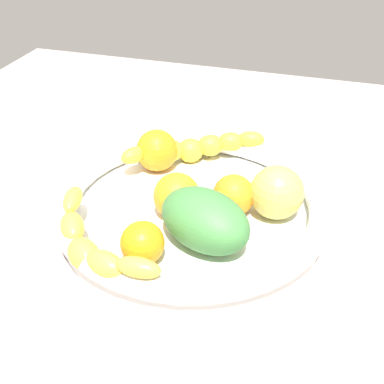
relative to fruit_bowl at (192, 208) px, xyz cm
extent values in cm
cube|color=#A4938D|center=(0.00, 0.00, -4.22)|extent=(120.00, 120.00, 3.00)
cylinder|color=white|center=(0.00, 0.00, -1.54)|extent=(34.33, 34.33, 2.36)
torus|color=white|center=(0.00, 0.00, 1.10)|extent=(36.37, 36.37, 2.93)
ellipsoid|color=yellow|center=(15.88, -4.59, 3.11)|extent=(3.00, 4.33, 2.43)
ellipsoid|color=yellow|center=(15.20, -1.55, 2.57)|extent=(3.89, 4.66, 2.87)
ellipsoid|color=yellow|center=(14.10, 1.37, 2.04)|extent=(4.67, 5.02, 3.30)
ellipsoid|color=yellow|center=(12.60, 4.10, 1.51)|extent=(5.31, 5.40, 3.74)
ellipsoid|color=yellow|center=(10.74, 6.59, 2.04)|extent=(5.12, 5.19, 3.30)
ellipsoid|color=yellow|center=(8.54, 8.80, 2.57)|extent=(4.91, 4.80, 2.87)
ellipsoid|color=yellow|center=(6.05, 10.68, 3.11)|extent=(4.69, 4.22, 2.43)
ellipsoid|color=yellow|center=(-7.29, 13.32, 3.58)|extent=(5.46, 3.54, 2.25)
ellipsoid|color=yellow|center=(-11.07, 11.54, 2.48)|extent=(5.77, 5.21, 2.86)
ellipsoid|color=yellow|center=(-14.09, 8.64, 1.37)|extent=(5.79, 6.11, 3.46)
ellipsoid|color=yellow|center=(-16.01, 4.92, 2.48)|extent=(4.27, 5.68, 2.86)
ellipsoid|color=yellow|center=(-16.63, 0.79, 3.58)|extent=(2.32, 5.07, 2.25)
sphere|color=orange|center=(-1.54, 1.59, 2.70)|extent=(6.12, 6.12, 6.12)
sphere|color=orange|center=(1.21, -5.30, 2.40)|extent=(5.52, 5.52, 5.52)
sphere|color=orange|center=(8.95, 8.19, 2.75)|extent=(6.22, 6.22, 6.22)
sphere|color=orange|center=(-11.23, 2.54, 2.24)|extent=(5.20, 5.20, 5.20)
ellipsoid|color=#428541|center=(-6.15, -3.48, 3.22)|extent=(12.48, 14.40, 7.15)
sphere|color=#D4C056|center=(2.33, -10.70, 3.17)|extent=(7.06, 7.06, 7.06)
camera|label=1|loc=(-53.78, -16.44, 40.01)|focal=48.41mm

